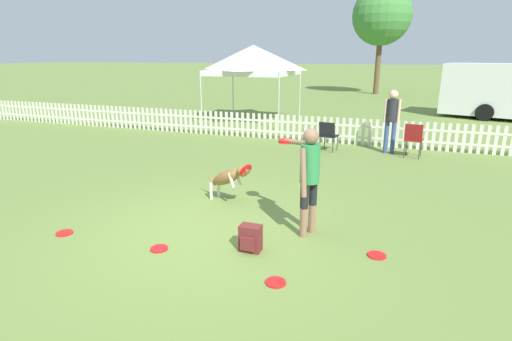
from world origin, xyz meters
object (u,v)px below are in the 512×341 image
Objects in this scene: handler_person at (308,170)px; leaping_dog at (228,177)px; backpack_on_grass at (250,238)px; frisbee_near_handler at (276,282)px; canopy_tent_main at (253,60)px; folding_chair_center at (328,134)px; equipment_trailer at (508,90)px; folding_chair_blue_left at (414,137)px; frisbee_far_scatter at (159,249)px; tree_left_grove at (382,16)px; frisbee_near_dog at (377,255)px; spectator_standing at (392,115)px; frisbee_midfield at (64,233)px.

handler_person reaches higher than leaping_dog.
leaping_dog reaches higher than backpack_on_grass.
canopy_tent_main reaches higher than frisbee_near_handler.
folding_chair_center is 0.15× the size of equipment_trailer.
backpack_on_grass is 6.58m from folding_chair_blue_left.
frisbee_far_scatter is 0.04× the size of equipment_trailer.
equipment_trailer reaches higher than handler_person.
frisbee_near_handler is 1.77m from frisbee_far_scatter.
frisbee_near_handler is 0.03× the size of tree_left_grove.
folding_chair_blue_left is at bearing 85.23° from frisbee_near_dog.
spectator_standing is at bearing -101.64° from equipment_trailer.
backpack_on_grass is at bearing 9.14° from frisbee_midfield.
frisbee_near_dog is 4.51m from frisbee_midfield.
canopy_tent_main reaches higher than folding_chair_center.
equipment_trailer is (5.20, 13.70, 0.20)m from handler_person.
folding_chair_center is (1.12, 6.58, 0.48)m from frisbee_far_scatter.
handler_person is at bearing -94.30° from equipment_trailer.
handler_person reaches higher than frisbee_midfield.
tree_left_grove is (-2.14, 18.12, 4.49)m from folding_chair_blue_left.
frisbee_near_handler is at bearing -88.64° from tree_left_grove.
spectator_standing is at bearing 68.62° from frisbee_far_scatter.
frisbee_midfield is at bearing 77.18° from folding_chair_center.
leaping_dog is 0.21× the size of equipment_trailer.
canopy_tent_main is (-5.42, 9.88, 2.37)m from frisbee_near_dog.
backpack_on_grass reaches higher than frisbee_near_dog.
equipment_trailer reaches higher than leaping_dog.
frisbee_near_handler is at bearing -68.35° from canopy_tent_main.
tree_left_grove is at bearing 27.19° from handler_person.
folding_chair_center reaches higher than backpack_on_grass.
folding_chair_blue_left is at bearing -97.41° from equipment_trailer.
frisbee_near_dog is (2.64, -1.13, -0.48)m from leaping_dog.
handler_person is 14.65m from equipment_trailer.
tree_left_grove reaches higher than spectator_standing.
backpack_on_grass is 11.20m from canopy_tent_main.
canopy_tent_main is at bearing 110.17° from backpack_on_grass.
canopy_tent_main is 0.54× the size of equipment_trailer.
equipment_trailer is (6.97, 14.89, 1.17)m from frisbee_far_scatter.
frisbee_far_scatter is 0.08× the size of canopy_tent_main.
handler_person reaches higher than backpack_on_grass.
spectator_standing is at bearing 178.69° from leaping_dog.
frisbee_near_dog is (1.07, 1.08, 0.00)m from frisbee_near_handler.
spectator_standing is (1.59, 0.36, 0.54)m from folding_chair_center.
folding_chair_blue_left reaches higher than frisbee_near_handler.
handler_person is at bearing 81.73° from spectator_standing.
spectator_standing reaches higher than frisbee_far_scatter.
frisbee_near_dog is at bearing -61.26° from canopy_tent_main.
tree_left_grove reaches higher than folding_chair_center.
handler_person is 10.55m from canopy_tent_main.
backpack_on_grass is at bearing -89.93° from tree_left_grove.
tree_left_grove is at bearing 91.36° from frisbee_near_handler.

